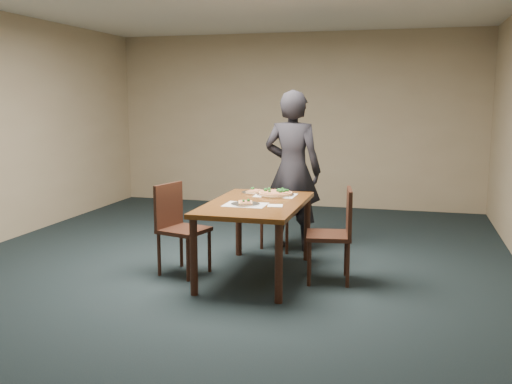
% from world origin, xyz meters
% --- Properties ---
extents(ground, '(8.00, 8.00, 0.00)m').
position_xyz_m(ground, '(0.00, 0.00, 0.00)').
color(ground, black).
rests_on(ground, ground).
extents(room_shell, '(8.00, 8.00, 8.00)m').
position_xyz_m(room_shell, '(0.00, 0.00, 1.74)').
color(room_shell, tan).
rests_on(room_shell, ground).
extents(dining_table, '(0.90, 1.50, 0.75)m').
position_xyz_m(dining_table, '(0.39, 0.11, 0.66)').
color(dining_table, '#522B10').
rests_on(dining_table, ground).
extents(chair_far, '(0.55, 0.55, 0.91)m').
position_xyz_m(chair_far, '(0.45, 1.29, 0.52)').
color(chair_far, black).
rests_on(chair_far, ground).
extents(chair_left, '(0.52, 0.52, 0.91)m').
position_xyz_m(chair_left, '(-0.40, 0.01, 0.52)').
color(chair_left, black).
rests_on(chair_left, ground).
extents(chair_right, '(0.48, 0.48, 0.91)m').
position_xyz_m(chair_right, '(1.19, 0.15, 0.52)').
color(chair_right, black).
rests_on(chair_right, ground).
extents(diner, '(0.72, 0.52, 1.85)m').
position_xyz_m(diner, '(0.52, 1.25, 0.93)').
color(diner, black).
rests_on(diner, ground).
extents(placemat_main, '(0.42, 0.32, 0.00)m').
position_xyz_m(placemat_main, '(0.49, 0.54, 0.75)').
color(placemat_main, white).
rests_on(placemat_main, dining_table).
extents(placemat_near, '(0.40, 0.30, 0.00)m').
position_xyz_m(placemat_near, '(0.33, -0.06, 0.75)').
color(placemat_near, white).
rests_on(placemat_near, dining_table).
extents(pizza_pan, '(0.39, 0.39, 0.07)m').
position_xyz_m(pizza_pan, '(0.49, 0.54, 0.77)').
color(pizza_pan, silver).
rests_on(pizza_pan, dining_table).
extents(slice_plate_near, '(0.28, 0.28, 0.06)m').
position_xyz_m(slice_plate_near, '(0.33, -0.06, 0.76)').
color(slice_plate_near, silver).
rests_on(slice_plate_near, dining_table).
extents(slice_plate_far, '(0.28, 0.28, 0.06)m').
position_xyz_m(slice_plate_far, '(0.23, 0.64, 0.76)').
color(slice_plate_far, silver).
rests_on(slice_plate_far, dining_table).
extents(napkin, '(0.16, 0.16, 0.01)m').
position_xyz_m(napkin, '(0.62, -0.05, 0.75)').
color(napkin, white).
rests_on(napkin, dining_table).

